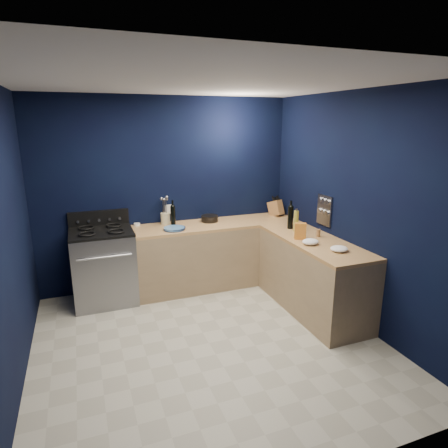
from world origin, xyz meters
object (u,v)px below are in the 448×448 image
plate_stack (174,229)px  utensil_crock (165,218)px  gas_range (104,267)px  knife_block (276,208)px  crouton_bag (300,231)px

plate_stack → utensil_crock: size_ratio=1.76×
gas_range → plate_stack: (0.90, -0.11, 0.46)m
knife_block → crouton_bag: knife_block is taller
knife_block → utensil_crock: bearing=155.4°
gas_range → knife_block: size_ratio=4.17×
plate_stack → knife_block: knife_block is taller
gas_range → knife_block: (2.52, 0.13, 0.55)m
gas_range → plate_stack: 1.02m
plate_stack → crouton_bag: size_ratio=1.38×
gas_range → knife_block: bearing=2.9°
plate_stack → knife_block: (1.61, 0.24, 0.09)m
plate_stack → gas_range: bearing=172.8°
gas_range → crouton_bag: crouton_bag is taller
gas_range → knife_block: knife_block is taller
gas_range → knife_block: 2.58m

